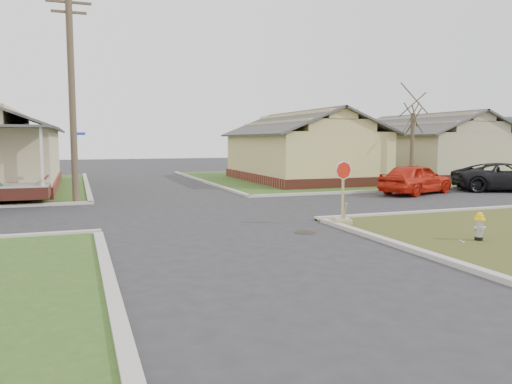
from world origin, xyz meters
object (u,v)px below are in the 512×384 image
object	(u,v)px
red_sedan	(416,179)
dark_pickup	(507,177)
fire_hydrant	(479,225)
stop_sign	(343,210)
utility_pole	(72,94)

from	to	relation	value
red_sedan	dark_pickup	world-z (taller)	red_sedan
red_sedan	dark_pickup	bearing A→B (deg)	-114.86
fire_hydrant	red_sedan	bearing A→B (deg)	77.48
red_sedan	dark_pickup	xyz separation A→B (m)	(5.56, -0.39, -0.02)
stop_sign	red_sedan	world-z (taller)	stop_sign
utility_pole	red_sedan	xyz separation A→B (m)	(16.22, -1.70, -3.89)
utility_pole	dark_pickup	bearing A→B (deg)	-5.49
red_sedan	utility_pole	bearing A→B (deg)	63.20
dark_pickup	utility_pole	bearing A→B (deg)	108.96
utility_pole	dark_pickup	size ratio (longest dim) A/B	1.66
utility_pole	fire_hydrant	xyz separation A→B (m)	(10.21, -12.24, -4.19)
fire_hydrant	red_sedan	world-z (taller)	red_sedan
dark_pickup	red_sedan	bearing A→B (deg)	110.41
red_sedan	dark_pickup	distance (m)	5.58
fire_hydrant	red_sedan	xyz separation A→B (m)	(6.01, 10.54, 0.30)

